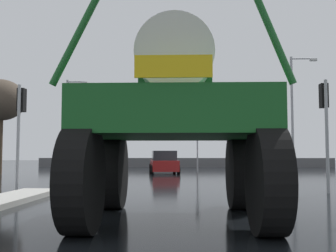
{
  "coord_description": "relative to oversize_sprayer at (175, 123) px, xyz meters",
  "views": [
    {
      "loc": [
        0.23,
        -2.61,
        1.33
      ],
      "look_at": [
        -0.24,
        7.69,
        2.03
      ],
      "focal_mm": 43.27,
      "sensor_mm": 36.0,
      "label": 1
    }
  ],
  "objects": [
    {
      "name": "ground_plane",
      "position": [
        -0.0,
        12.38,
        -1.96
      ],
      "size": [
        120.0,
        120.0,
        0.0
      ],
      "primitive_type": "plane",
      "color": "black"
    },
    {
      "name": "sedan_ahead",
      "position": [
        -1.32,
        19.25,
        -1.25
      ],
      "size": [
        2.29,
        4.29,
        1.52
      ],
      "rotation": [
        0.0,
        0.0,
        1.7
      ],
      "color": "maroon",
      "rests_on": "ground"
    },
    {
      "name": "traffic_signal_near_left",
      "position": [
        -5.66,
        5.79,
        0.78
      ],
      "size": [
        0.24,
        0.54,
        3.76
      ],
      "color": "#A8AAAF",
      "rests_on": "ground"
    },
    {
      "name": "streetlight_far_right",
      "position": [
        8.16,
        21.82,
        2.76
      ],
      "size": [
        1.97,
        0.24,
        8.52
      ],
      "color": "#A8AAAF",
      "rests_on": "ground"
    },
    {
      "name": "bare_tree_left",
      "position": [
        -11.54,
        16.67,
        2.71
      ],
      "size": [
        3.07,
        3.07,
        6.03
      ],
      "color": "#473828",
      "rests_on": "ground"
    },
    {
      "name": "traffic_signal_far_left",
      "position": [
        1.02,
        22.11,
        0.66
      ],
      "size": [
        0.24,
        0.55,
        3.59
      ],
      "color": "#A8AAAF",
      "rests_on": "ground"
    },
    {
      "name": "roadside_barrier",
      "position": [
        -0.0,
        31.52,
        -1.51
      ],
      "size": [
        28.94,
        0.24,
        0.9
      ],
      "primitive_type": "cube",
      "color": "#59595B",
      "rests_on": "ground"
    },
    {
      "name": "oversize_sprayer",
      "position": [
        0.0,
        0.0,
        0.0
      ],
      "size": [
        4.04,
        5.04,
        4.16
      ],
      "rotation": [
        0.0,
        0.0,
        1.58
      ],
      "color": "black",
      "rests_on": "ground"
    },
    {
      "name": "traffic_signal_near_right",
      "position": [
        4.97,
        5.79,
        0.84
      ],
      "size": [
        0.24,
        0.54,
        3.84
      ],
      "color": "#A8AAAF",
      "rests_on": "ground"
    },
    {
      "name": "streetlight_far_left",
      "position": [
        -8.95,
        22.68,
        1.99
      ],
      "size": [
        1.67,
        0.24,
        7.08
      ],
      "color": "#A8AAAF",
      "rests_on": "ground"
    }
  ]
}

